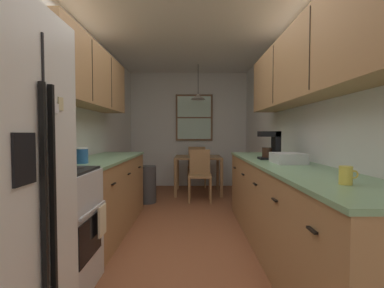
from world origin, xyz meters
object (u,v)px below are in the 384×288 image
object	(u,v)px
coffee_maker	(271,145)
microwave_over_range	(28,71)
dining_table	(197,162)
trash_bin	(146,184)
mug_by_coffeemaker	(345,175)
dish_rack	(287,158)
dining_chair_near	(199,172)
dining_chair_far	(196,164)
storage_canister	(81,155)
stove_range	(47,231)

from	to	relation	value
coffee_maker	microwave_over_range	bearing A→B (deg)	-152.52
dining_table	trash_bin	world-z (taller)	dining_table
dining_table	microwave_over_range	bearing A→B (deg)	-110.75
microwave_over_range	trash_bin	size ratio (longest dim) A/B	0.93
mug_by_coffeemaker	dish_rack	world-z (taller)	mug_by_coffeemaker
microwave_over_range	coffee_maker	world-z (taller)	microwave_over_range
dining_chair_near	dining_chair_far	distance (m)	1.23
microwave_over_range	dining_table	xyz separation A→B (m)	(1.31, 3.44, -1.02)
trash_bin	coffee_maker	xyz separation A→B (m)	(1.67, -1.60, 0.75)
microwave_over_range	coffee_maker	bearing A→B (deg)	27.48
dining_chair_far	trash_bin	xyz separation A→B (m)	(-0.89, -1.38, -0.19)
dining_chair_far	coffee_maker	bearing A→B (deg)	-75.26
storage_canister	dining_table	bearing A→B (deg)	66.69
dining_chair_near	dish_rack	distance (m)	2.34
mug_by_coffeemaker	dining_chair_near	bearing A→B (deg)	102.80
dining_chair_near	dish_rack	world-z (taller)	dish_rack
stove_range	coffee_maker	size ratio (longest dim) A/B	3.48
microwave_over_range	dining_chair_near	world-z (taller)	microwave_over_range
dining_chair_near	trash_bin	size ratio (longest dim) A/B	1.43
dining_chair_near	trash_bin	bearing A→B (deg)	-170.90
microwave_over_range	storage_canister	size ratio (longest dim) A/B	3.71
trash_bin	dish_rack	world-z (taller)	dish_rack
storage_canister	dish_rack	size ratio (longest dim) A/B	0.46
dining_chair_near	dining_chair_far	xyz separation A→B (m)	(-0.02, 1.23, 0.00)
storage_canister	coffee_maker	distance (m)	2.02
microwave_over_range	coffee_maker	distance (m)	2.42
dining_chair_near	storage_canister	bearing A→B (deg)	-119.32
dining_chair_far	dish_rack	world-z (taller)	dish_rack
microwave_over_range	dining_table	bearing A→B (deg)	69.25
microwave_over_range	dish_rack	world-z (taller)	microwave_over_range
storage_canister	dish_rack	xyz separation A→B (m)	(2.02, 0.02, -0.03)
stove_range	coffee_maker	xyz separation A→B (m)	(1.97, 1.08, 0.59)
mug_by_coffeemaker	dish_rack	size ratio (longest dim) A/B	0.32
dining_chair_near	mug_by_coffeemaker	world-z (taller)	mug_by_coffeemaker
trash_bin	mug_by_coffeemaker	distance (m)	3.60
dining_table	dish_rack	xyz separation A→B (m)	(0.82, -2.76, 0.33)
trash_bin	coffee_maker	world-z (taller)	coffee_maker
microwave_over_range	dish_rack	bearing A→B (deg)	17.78
dining_chair_near	trash_bin	distance (m)	0.95
dining_chair_near	mug_by_coffeemaker	size ratio (longest dim) A/B	8.20
storage_canister	coffee_maker	world-z (taller)	coffee_maker
stove_range	dining_chair_far	bearing A→B (deg)	73.72
dining_table	coffee_maker	world-z (taller)	coffee_maker
coffee_maker	dish_rack	distance (m)	0.42
coffee_maker	mug_by_coffeemaker	distance (m)	1.53
dining_chair_near	dish_rack	xyz separation A→B (m)	(0.80, -2.15, 0.45)
stove_range	mug_by_coffeemaker	size ratio (longest dim) A/B	10.02
dining_table	dining_chair_near	world-z (taller)	dining_chair_near
stove_range	trash_bin	distance (m)	2.70
dining_chair_near	storage_canister	world-z (taller)	storage_canister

